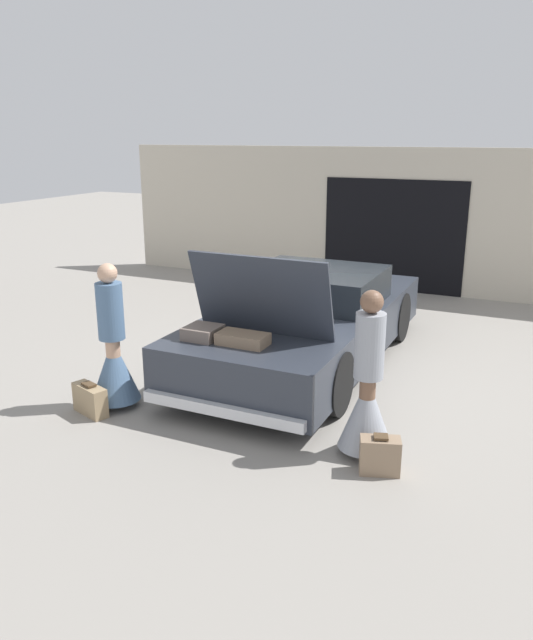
# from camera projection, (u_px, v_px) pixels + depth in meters

# --- Properties ---
(ground_plane) EXTENTS (40.00, 40.00, 0.00)m
(ground_plane) POSITION_uv_depth(u_px,v_px,m) (306.00, 362.00, 8.66)
(ground_plane) COLOR gray
(garage_wall_back) EXTENTS (12.00, 0.14, 2.80)m
(garage_wall_back) POSITION_uv_depth(u_px,v_px,m) (394.00, 221.00, 12.30)
(garage_wall_back) COLOR beige
(garage_wall_back) RESTS_ON ground_plane
(car) EXTENTS (2.03, 4.86, 1.77)m
(car) POSITION_uv_depth(u_px,v_px,m) (308.00, 321.00, 8.51)
(car) COLOR #2D333D
(car) RESTS_ON ground_plane
(person_left) EXTENTS (0.57, 0.57, 1.68)m
(person_left) POSITION_uv_depth(u_px,v_px,m) (114.00, 356.00, 7.11)
(person_left) COLOR tan
(person_left) RESTS_ON ground_plane
(person_right) EXTENTS (0.54, 0.54, 1.66)m
(person_right) POSITION_uv_depth(u_px,v_px,m) (367.00, 397.00, 6.01)
(person_right) COLOR brown
(person_right) RESTS_ON ground_plane
(suitcase_beside_left_person) EXTENTS (0.51, 0.32, 0.37)m
(suitcase_beside_left_person) POSITION_uv_depth(u_px,v_px,m) (90.00, 400.00, 7.00)
(suitcase_beside_left_person) COLOR #9E8460
(suitcase_beside_left_person) RESTS_ON ground_plane
(suitcase_beside_right_person) EXTENTS (0.42, 0.31, 0.38)m
(suitcase_beside_right_person) POSITION_uv_depth(u_px,v_px,m) (380.00, 455.00, 5.78)
(suitcase_beside_right_person) COLOR #8C7259
(suitcase_beside_right_person) RESTS_ON ground_plane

